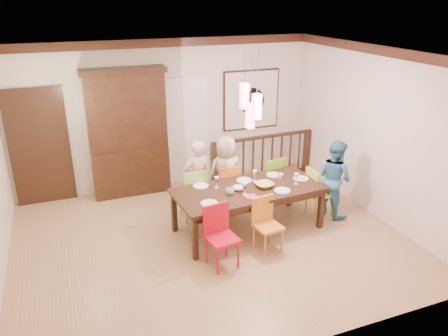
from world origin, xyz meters
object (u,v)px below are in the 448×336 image
object	(u,v)px
chair_far_left	(193,190)
person_far_mid	(226,173)
balustrade	(263,157)
dining_table	(248,192)
china_hutch	(128,133)
person_far_left	(198,179)
chair_end_right	(320,189)
person_end_right	(334,178)

from	to	relation	value
chair_far_left	person_far_mid	xyz separation A→B (m)	(0.67, 0.17, 0.14)
chair_far_left	balustrade	world-z (taller)	balustrade
dining_table	balustrade	bearing A→B (deg)	53.91
china_hutch	person_far_mid	distance (m)	2.05
chair_far_left	china_hutch	distance (m)	1.83
dining_table	china_hutch	size ratio (longest dim) A/B	1.01
chair_far_left	person_far_mid	bearing A→B (deg)	-166.06
dining_table	balustrade	xyz separation A→B (m)	(1.16, 1.84, -0.18)
person_far_left	person_far_mid	xyz separation A→B (m)	(0.55, 0.07, -0.01)
chair_far_left	balustrade	xyz separation A→B (m)	(1.89, 1.15, -0.04)
person_far_mid	china_hutch	bearing A→B (deg)	-41.95
chair_end_right	balustrade	bearing A→B (deg)	8.04
dining_table	person_end_right	size ratio (longest dim) A/B	1.80
chair_far_left	balustrade	distance (m)	2.21
china_hutch	balustrade	world-z (taller)	china_hutch
dining_table	person_end_right	distance (m)	1.63
china_hutch	person_far_left	size ratio (longest dim) A/B	1.76
china_hutch	person_far_left	distance (m)	1.75
dining_table	chair_far_left	distance (m)	1.02
person_far_mid	person_end_right	xyz separation A→B (m)	(1.68, -0.89, 0.00)
person_far_left	person_far_mid	size ratio (longest dim) A/B	1.01
dining_table	balustrade	world-z (taller)	balustrade
china_hutch	person_far_left	bearing A→B (deg)	-56.74
chair_far_left	chair_end_right	size ratio (longest dim) A/B	1.06
balustrade	person_end_right	xyz separation A→B (m)	(0.47, -1.88, 0.19)
chair_end_right	person_far_left	distance (m)	2.14
dining_table	chair_far_left	size ratio (longest dim) A/B	2.61
chair_end_right	person_far_mid	distance (m)	1.68
chair_end_right	balustrade	world-z (taller)	balustrade
dining_table	person_far_mid	xyz separation A→B (m)	(-0.05, 0.86, 0.01)
chair_end_right	person_end_right	xyz separation A→B (m)	(0.26, -0.02, 0.18)
chair_far_left	chair_end_right	xyz separation A→B (m)	(2.10, -0.71, -0.03)
person_end_right	balustrade	bearing A→B (deg)	3.65
person_far_left	person_far_mid	bearing A→B (deg)	-179.31
chair_end_right	person_end_right	world-z (taller)	person_end_right
china_hutch	person_far_left	world-z (taller)	china_hutch
person_far_left	china_hutch	bearing A→B (deg)	-63.24
china_hutch	dining_table	bearing A→B (deg)	-55.17
balustrade	dining_table	bearing A→B (deg)	-124.01
chair_far_left	balustrade	bearing A→B (deg)	-148.58
person_far_left	person_end_right	bearing A→B (deg)	153.29
chair_end_right	person_far_mid	size ratio (longest dim) A/B	0.65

